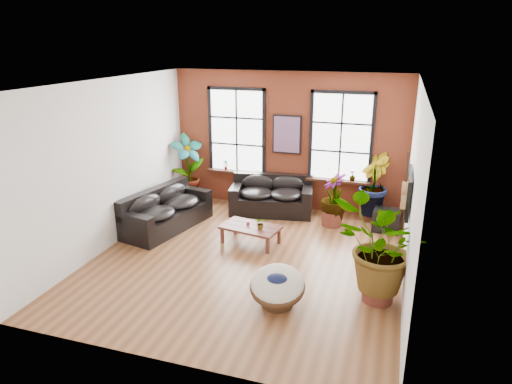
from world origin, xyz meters
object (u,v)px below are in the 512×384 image
sofa_back (272,196)px  papasan_chair (277,286)px  sofa_left (165,211)px  coffee_table (251,228)px

sofa_back → papasan_chair: bearing=-82.7°
sofa_back → sofa_left: bearing=-150.2°
sofa_back → coffee_table: size_ratio=1.61×
sofa_back → sofa_left: size_ratio=0.88×
sofa_left → coffee_table: size_ratio=1.83×
sofa_left → coffee_table: sofa_left is taller
sofa_back → papasan_chair: 4.35m
sofa_back → coffee_table: bearing=-97.3°
papasan_chair → sofa_back: bearing=97.9°
sofa_back → coffee_table: sofa_back is taller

